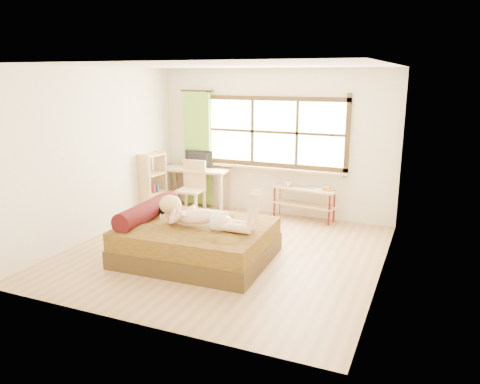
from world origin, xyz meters
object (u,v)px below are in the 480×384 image
at_px(bed, 194,240).
at_px(desk, 197,174).
at_px(bookshelf, 153,183).
at_px(chair, 192,185).
at_px(pipe_shelf, 304,196).
at_px(woman, 204,206).
at_px(kitten, 157,209).

height_order(bed, desk, desk).
bearing_deg(bookshelf, chair, 29.83).
height_order(chair, pipe_shelf, chair).
xyz_separation_m(bed, chair, (-1.10, 1.98, 0.29)).
distance_m(woman, desk, 2.77).
relative_size(desk, bookshelf, 1.15).
xyz_separation_m(bed, desk, (-1.20, 2.34, 0.43)).
xyz_separation_m(woman, desk, (-1.40, 2.38, -0.12)).
distance_m(chair, pipe_shelf, 2.11).
bearing_deg(pipe_shelf, desk, -168.38).
height_order(woman, kitten, woman).
bearing_deg(woman, kitten, 168.26).
distance_m(woman, chair, 2.42).
bearing_deg(desk, woman, -63.36).
bearing_deg(pipe_shelf, bookshelf, -155.80).
bearing_deg(bookshelf, pipe_shelf, 22.25).
distance_m(bed, kitten, 0.77).
bearing_deg(kitten, chair, 101.04).
bearing_deg(bed, chair, 117.17).
xyz_separation_m(woman, chair, (-1.30, 2.03, -0.25)).
bearing_deg(bed, pipe_shelf, 66.93).
bearing_deg(kitten, bed, -10.60).
bearing_deg(woman, bed, 164.53).
bearing_deg(chair, bookshelf, -160.42).
xyz_separation_m(chair, bookshelf, (-0.68, -0.29, 0.02)).
height_order(bed, bookshelf, bookshelf).
bearing_deg(bookshelf, kitten, -48.27).
bearing_deg(desk, bookshelf, -135.86).
relative_size(bed, kitten, 6.84).
distance_m(kitten, chair, 1.93).
distance_m(desk, bookshelf, 0.89).
bearing_deg(desk, pipe_shelf, -0.57).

